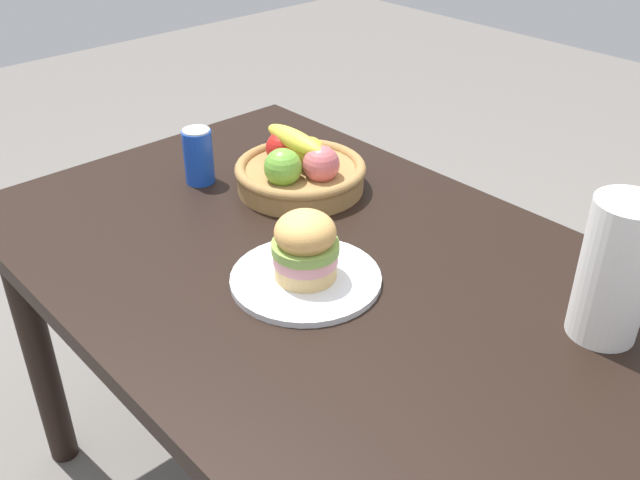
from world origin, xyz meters
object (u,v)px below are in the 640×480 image
sandwich (305,246)px  soda_can (198,156)px  plate (306,279)px  fruit_basket (300,170)px  paper_towel_roll (615,270)px

sandwich → soda_can: bearing=169.4°
plate → fruit_basket: 0.36m
sandwich → fruit_basket: size_ratio=0.44×
plate → soda_can: size_ratio=2.16×
soda_can → paper_towel_roll: paper_towel_roll is taller
plate → soda_can: (-0.46, 0.09, 0.06)m
soda_can → paper_towel_roll: bearing=11.0°
plate → sandwich: bearing=76.0°
soda_can → fruit_basket: fruit_basket is taller
plate → sandwich: size_ratio=2.12×
plate → paper_towel_roll: size_ratio=1.13×
sandwich → soda_can: sandwich is taller
soda_can → fruit_basket: 0.23m
paper_towel_roll → sandwich: bearing=-148.9°
soda_can → fruit_basket: size_ratio=0.43×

